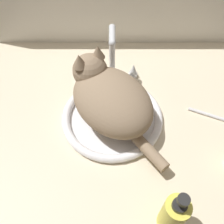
# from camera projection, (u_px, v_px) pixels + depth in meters

# --- Properties ---
(countertop) EXTENTS (1.00, 0.78, 0.03)m
(countertop) POSITION_uv_depth(u_px,v_px,m) (119.00, 122.00, 0.80)
(countertop) COLOR beige
(countertop) RESTS_ON ground
(backsplash_wall) EXTENTS (1.00, 0.02, 0.37)m
(backsplash_wall) POSITION_uv_depth(u_px,v_px,m) (118.00, 6.00, 0.91)
(backsplash_wall) COLOR silver
(backsplash_wall) RESTS_ON ground
(sink_basin) EXTENTS (0.32, 0.32, 0.03)m
(sink_basin) POSITION_uv_depth(u_px,v_px,m) (112.00, 117.00, 0.78)
(sink_basin) COLOR white
(sink_basin) RESTS_ON countertop
(faucet) EXTENTS (0.18, 0.10, 0.21)m
(faucet) POSITION_uv_depth(u_px,v_px,m) (112.00, 60.00, 0.84)
(faucet) COLOR silver
(faucet) RESTS_ON countertop
(cat) EXTENTS (0.33, 0.37, 0.18)m
(cat) POSITION_uv_depth(u_px,v_px,m) (108.00, 96.00, 0.72)
(cat) COLOR #8C755B
(cat) RESTS_ON sink_basin
(soap_pump_bottle) EXTENTS (0.06, 0.06, 0.17)m
(soap_pump_bottle) POSITION_uv_depth(u_px,v_px,m) (173.00, 214.00, 0.55)
(soap_pump_bottle) COLOR #E5DB4C
(soap_pump_bottle) RESTS_ON countertop
(toothbrush) EXTENTS (0.16, 0.08, 0.02)m
(toothbrush) POSITION_uv_depth(u_px,v_px,m) (217.00, 117.00, 0.79)
(toothbrush) COLOR silver
(toothbrush) RESTS_ON countertop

